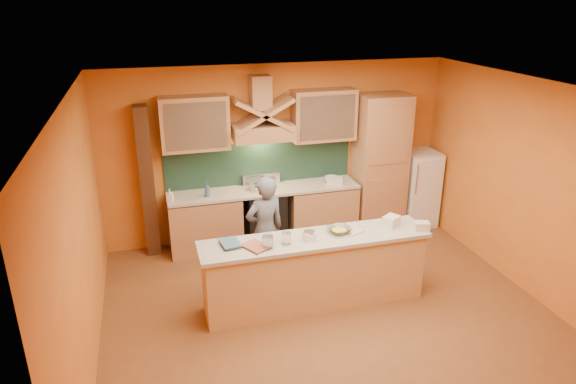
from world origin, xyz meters
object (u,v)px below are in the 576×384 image
object	(u,v)px
person	(265,230)
mixing_bowl	(339,230)
kitchen_scale	(309,236)
stove	(265,216)
fridge	(418,188)

from	to	relation	value
person	mixing_bowl	size ratio (longest dim) A/B	5.47
kitchen_scale	stove	bearing A→B (deg)	83.82
fridge	person	size ratio (longest dim) A/B	0.85
fridge	kitchen_scale	xyz separation A→B (m)	(-2.60, -1.95, 0.35)
stove	person	size ratio (longest dim) A/B	0.59
kitchen_scale	fridge	bearing A→B (deg)	27.68
stove	kitchen_scale	bearing A→B (deg)	-86.94
person	kitchen_scale	world-z (taller)	person
stove	kitchen_scale	world-z (taller)	kitchen_scale
person	kitchen_scale	bearing A→B (deg)	102.61
person	kitchen_scale	xyz separation A→B (m)	(0.37, -0.80, 0.23)
person	mixing_bowl	bearing A→B (deg)	126.95
person	kitchen_scale	size ratio (longest dim) A/B	11.66
stove	person	distance (m)	1.22
fridge	mixing_bowl	distance (m)	2.86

